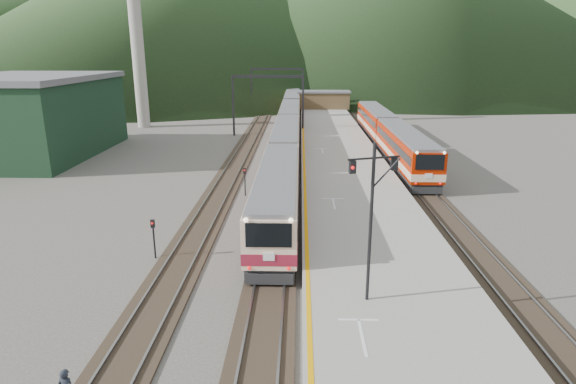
{
  "coord_description": "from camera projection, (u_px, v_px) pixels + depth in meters",
  "views": [
    {
      "loc": [
        1.44,
        -9.52,
        11.19
      ],
      "look_at": [
        0.66,
        21.4,
        2.0
      ],
      "focal_mm": 30.0,
      "sensor_mm": 36.0,
      "label": 1
    }
  ],
  "objects": [
    {
      "name": "track_second",
      "position": [
        396.0,
        160.0,
        50.38
      ],
      "size": [
        2.6,
        200.0,
        0.23
      ],
      "color": "black",
      "rests_on": "ground"
    },
    {
      "name": "warehouse",
      "position": [
        29.0,
        116.0,
        52.04
      ],
      "size": [
        14.5,
        20.5,
        8.6
      ],
      "color": "black",
      "rests_on": "ground"
    },
    {
      "name": "main_train",
      "position": [
        290.0,
        119.0,
        66.83
      ],
      "size": [
        2.67,
        91.85,
        3.26
      ],
      "color": "beige",
      "rests_on": "track_main"
    },
    {
      "name": "platform",
      "position": [
        341.0,
        160.0,
        48.48
      ],
      "size": [
        8.0,
        100.0,
        1.0
      ],
      "primitive_type": "cube",
      "color": "gray",
      "rests_on": "ground"
    },
    {
      "name": "second_train",
      "position": [
        388.0,
        134.0,
        55.02
      ],
      "size": [
        2.7,
        36.78,
        3.29
      ],
      "color": "#A81A00",
      "rests_on": "track_second"
    },
    {
      "name": "short_signal_c",
      "position": [
        153.0,
        234.0,
        26.44
      ],
      "size": [
        0.24,
        0.19,
        2.27
      ],
      "color": "black",
      "rests_on": "ground"
    },
    {
      "name": "short_signal_b",
      "position": [
        245.0,
        178.0,
        37.91
      ],
      "size": [
        0.22,
        0.16,
        2.27
      ],
      "color": "black",
      "rests_on": "ground"
    },
    {
      "name": "station_shed",
      "position": [
        323.0,
        99.0,
        86.22
      ],
      "size": [
        9.4,
        4.4,
        3.1
      ],
      "color": "brown",
      "rests_on": "platform"
    },
    {
      "name": "smokestack",
      "position": [
        135.0,
        21.0,
        68.02
      ],
      "size": [
        1.8,
        1.8,
        30.0
      ],
      "primitive_type": "cylinder",
      "color": "#9E998E",
      "rests_on": "ground"
    },
    {
      "name": "hill_d",
      "position": [
        55.0,
        15.0,
        237.4
      ],
      "size": [
        200.0,
        200.0,
        55.0
      ],
      "primitive_type": "cone",
      "color": "#26401D",
      "rests_on": "ground"
    },
    {
      "name": "track_far",
      "position": [
        239.0,
        159.0,
        50.78
      ],
      "size": [
        2.6,
        200.0,
        0.23
      ],
      "color": "black",
      "rests_on": "ground"
    },
    {
      "name": "signal_mast",
      "position": [
        372.0,
        207.0,
        19.26
      ],
      "size": [
        2.11,
        0.81,
        6.74
      ],
      "color": "black",
      "rests_on": "platform"
    },
    {
      "name": "gantry_far",
      "position": [
        277.0,
        81.0,
        87.49
      ],
      "size": [
        9.55,
        0.25,
        8.0
      ],
      "color": "black",
      "rests_on": "ground"
    },
    {
      "name": "hill_c",
      "position": [
        557.0,
        15.0,
        203.8
      ],
      "size": [
        160.0,
        160.0,
        50.0
      ],
      "primitive_type": "cone",
      "color": "#26401D",
      "rests_on": "ground"
    },
    {
      "name": "track_main",
      "position": [
        286.0,
        159.0,
        50.66
      ],
      "size": [
        2.6,
        200.0,
        0.23
      ],
      "color": "black",
      "rests_on": "ground"
    },
    {
      "name": "gantry_near",
      "position": [
        268.0,
        94.0,
        63.53
      ],
      "size": [
        9.55,
        0.25,
        8.0
      ],
      "color": "black",
      "rests_on": "ground"
    }
  ]
}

